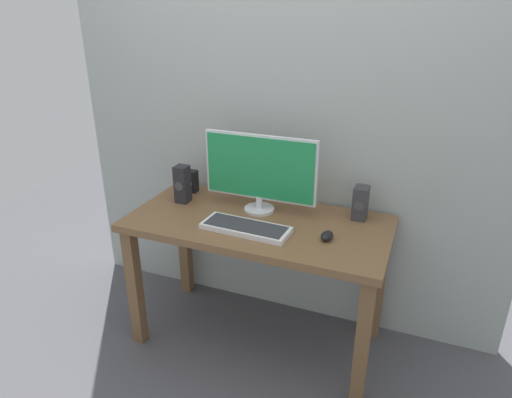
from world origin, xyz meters
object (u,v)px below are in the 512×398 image
at_px(speaker_left, 182,184).
at_px(audio_controller, 191,181).
at_px(desk, 258,240).
at_px(monitor, 260,171).
at_px(keyboard_primary, 246,228).
at_px(mouse, 327,236).
at_px(speaker_right, 360,203).

height_order(speaker_left, audio_controller, speaker_left).
distance_m(desk, monitor, 0.37).
distance_m(keyboard_primary, audio_controller, 0.61).
bearing_deg(speaker_left, audio_controller, 101.19).
relative_size(monitor, keyboard_primary, 1.38).
distance_m(desk, mouse, 0.41).
distance_m(mouse, speaker_right, 0.32).
height_order(desk, speaker_right, speaker_right).
bearing_deg(audio_controller, speaker_right, 0.02).
relative_size(monitor, audio_controller, 4.70).
xyz_separation_m(monitor, speaker_right, (0.52, 0.10, -0.14)).
relative_size(speaker_right, audio_controller, 1.34).
bearing_deg(monitor, keyboard_primary, -84.70).
xyz_separation_m(keyboard_primary, audio_controller, (-0.50, 0.35, 0.05)).
bearing_deg(mouse, speaker_left, 176.59).
bearing_deg(keyboard_primary, monitor, 95.30).
bearing_deg(mouse, desk, 175.31).
bearing_deg(desk, keyboard_primary, -97.08).
xyz_separation_m(monitor, speaker_left, (-0.45, -0.05, -0.12)).
relative_size(monitor, mouse, 6.98).
xyz_separation_m(keyboard_primary, speaker_left, (-0.47, 0.20, 0.09)).
height_order(desk, monitor, monitor).
xyz_separation_m(desk, speaker_left, (-0.49, 0.07, 0.22)).
bearing_deg(audio_controller, speaker_left, -78.81).
bearing_deg(desk, audio_controller, 156.79).
height_order(desk, keyboard_primary, keyboard_primary).
bearing_deg(desk, monitor, 107.39).
bearing_deg(speaker_left, speaker_right, 8.85).
bearing_deg(speaker_left, keyboard_primary, -22.81).
relative_size(desk, keyboard_primary, 3.01).
distance_m(monitor, keyboard_primary, 0.33).
xyz_separation_m(desk, mouse, (0.38, -0.07, 0.13)).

